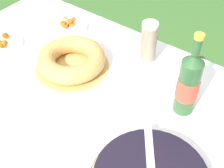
% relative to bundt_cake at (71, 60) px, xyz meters
% --- Properties ---
extents(garden_table, '(1.62, 1.21, 0.69)m').
position_rel_bundt_cake_xyz_m(garden_table, '(0.16, -0.20, -0.10)').
color(garden_table, brown).
rests_on(garden_table, ground_plane).
extents(tablecloth, '(1.63, 1.22, 0.10)m').
position_rel_bundt_cake_xyz_m(tablecloth, '(0.16, -0.20, -0.06)').
color(tablecloth, white).
rests_on(tablecloth, garden_table).
extents(bundt_cake, '(0.33, 0.33, 0.09)m').
position_rel_bundt_cake_xyz_m(bundt_cake, '(0.00, 0.00, 0.00)').
color(bundt_cake, tan).
rests_on(bundt_cake, tablecloth).
extents(cup_stack, '(0.07, 0.07, 0.20)m').
position_rel_bundt_cake_xyz_m(cup_stack, '(0.24, 0.25, 0.06)').
color(cup_stack, beige).
rests_on(cup_stack, tablecloth).
extents(cider_bottle_green, '(0.08, 0.08, 0.35)m').
position_rel_bundt_cake_xyz_m(cider_bottle_green, '(0.52, 0.08, 0.09)').
color(cider_bottle_green, '#2D562D').
rests_on(cider_bottle_green, tablecloth).
extents(snack_plate_near, '(0.20, 0.20, 0.06)m').
position_rel_bundt_cake_xyz_m(snack_plate_near, '(-0.23, 0.23, -0.03)').
color(snack_plate_near, white).
rests_on(snack_plate_near, tablecloth).
extents(snack_plate_left, '(0.22, 0.22, 0.06)m').
position_rel_bundt_cake_xyz_m(snack_plate_left, '(-0.38, -0.09, -0.03)').
color(snack_plate_left, white).
rests_on(snack_plate_left, tablecloth).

